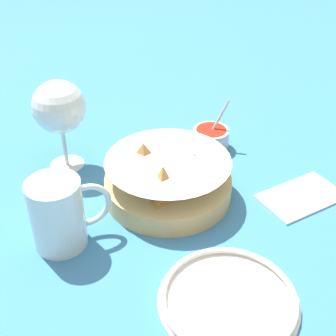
% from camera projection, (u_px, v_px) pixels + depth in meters
% --- Properties ---
extents(ground_plane, '(4.00, 4.00, 0.00)m').
position_uv_depth(ground_plane, '(161.00, 200.00, 0.77)').
color(ground_plane, teal).
extents(food_basket, '(0.21, 0.21, 0.09)m').
position_uv_depth(food_basket, '(168.00, 180.00, 0.76)').
color(food_basket, tan).
rests_on(food_basket, ground_plane).
extents(sauce_cup, '(0.07, 0.07, 0.10)m').
position_uv_depth(sauce_cup, '(211.00, 137.00, 0.89)').
color(sauce_cup, '#B7B7BC').
rests_on(sauce_cup, ground_plane).
extents(wine_glass, '(0.09, 0.09, 0.16)m').
position_uv_depth(wine_glass, '(59.00, 109.00, 0.79)').
color(wine_glass, silver).
rests_on(wine_glass, ground_plane).
extents(beer_mug, '(0.12, 0.08, 0.11)m').
position_uv_depth(beer_mug, '(59.00, 216.00, 0.66)').
color(beer_mug, silver).
rests_on(beer_mug, ground_plane).
extents(side_plate, '(0.18, 0.18, 0.01)m').
position_uv_depth(side_plate, '(227.00, 300.00, 0.60)').
color(side_plate, white).
rests_on(side_plate, ground_plane).
extents(napkin, '(0.15, 0.10, 0.01)m').
position_uv_depth(napkin, '(301.00, 196.00, 0.78)').
color(napkin, white).
rests_on(napkin, ground_plane).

